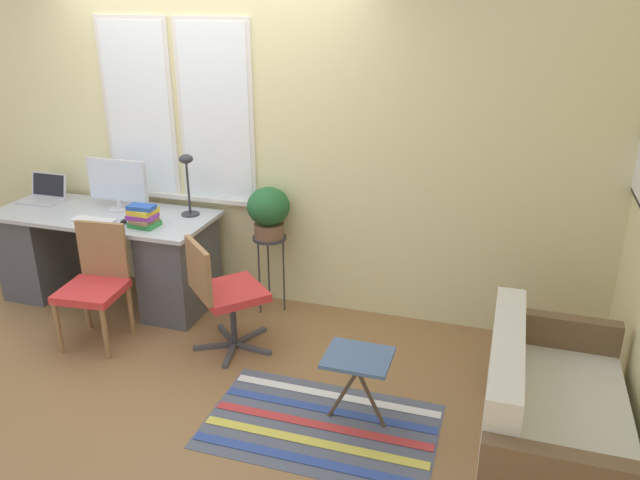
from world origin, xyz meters
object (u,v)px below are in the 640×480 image
Objects in this scene: desk_chair_wooden at (95,282)px; folding_stool at (358,363)px; book_stack at (143,216)px; desk_lamp at (187,174)px; laptop at (44,195)px; couch_loveseat at (546,426)px; mouse at (124,222)px; keyboard at (94,220)px; office_chair_swivel at (223,292)px; potted_plant at (269,210)px; monitor at (117,184)px; plant_stand at (270,245)px.

desk_chair_wooden is 1.87× the size of folding_stool.
desk_chair_wooden is (-0.18, -0.41, -0.38)m from book_stack.
desk_lamp is 0.47m from book_stack.
laptop reaches higher than couch_loveseat.
mouse is 3.25m from couch_loveseat.
couch_loveseat is (3.34, -0.85, -0.49)m from keyboard.
laptop is at bearing 160.35° from folding_stool.
desk_lamp is 3.07m from couch_loveseat.
potted_plant is (0.09, 0.67, 0.39)m from office_chair_swivel.
folding_stool is at bearing -25.38° from monitor.
keyboard is at bearing -96.06° from monitor.
couch_loveseat is (2.91, -0.87, -0.56)m from book_stack.
mouse reaches higher than plant_stand.
potted_plant is at bearing 5.09° from desk_lamp.
keyboard is 0.74× the size of folding_stool.
plant_stand is (1.03, 0.81, 0.09)m from desk_chair_wooden.
potted_plant is (0.64, 0.06, -0.25)m from desk_lamp.
mouse is at bearing -159.23° from plant_stand.
potted_plant is at bearing 3.27° from laptop.
keyboard and couch_loveseat have the same top height.
desk_chair_wooden is at bearing -72.63° from monitor.
desk_lamp is 1.05m from office_chair_swivel.
desk_lamp is 0.56× the size of desk_chair_wooden.
folding_stool is at bearing -162.06° from office_chair_swivel.
office_chair_swivel is at bearing -97.28° from potted_plant.
keyboard is at bearing -23.23° from laptop.
plant_stand is (1.03, 0.39, -0.22)m from mouse.
monitor is at bearing 101.78° from desk_chair_wooden.
office_chair_swivel is (0.56, -0.62, -0.64)m from desk_lamp.
plant_stand is (0.85, 0.40, -0.29)m from book_stack.
book_stack is 0.98m from plant_stand.
keyboard is 1.26m from office_chair_swivel.
desk_lamp is 1.06m from desk_chair_wooden.
plant_stand is 1.57× the size of potted_plant.
potted_plant is (1.99, 0.11, 0.04)m from laptop.
couch_loveseat is at bearing -24.13° from desk_lamp.
desk_lamp is at bearing 2.40° from laptop.
laptop is 5.02× the size of mouse.
office_chair_swivel is 0.78m from potted_plant.
monitor is 1.33× the size of potted_plant.
plant_stand is at bearing -54.38° from office_chair_swivel.
laptop is at bearing 26.49° from office_chair_swivel.
desk_chair_wooden is (0.96, -0.70, -0.35)m from laptop.
couch_loveseat is at bearing -152.61° from office_chair_swivel.
laptop reaches higher than folding_stool.
mouse is 1.03m from office_chair_swivel.
desk_lamp reaches higher than laptop.
folding_stool is (2.26, -1.07, -0.57)m from monitor.
office_chair_swivel is at bearing 2.73° from desk_chair_wooden.
desk_chair_wooden is at bearing 81.56° from couch_loveseat.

